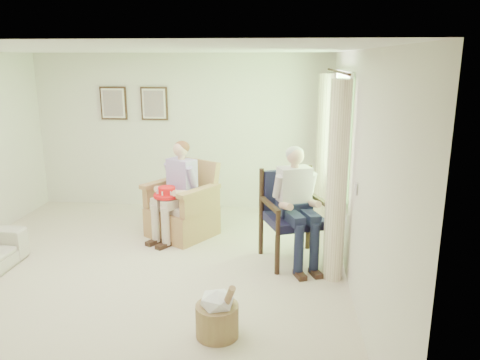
{
  "coord_description": "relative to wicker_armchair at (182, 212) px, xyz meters",
  "views": [
    {
      "loc": [
        1.74,
        -4.96,
        2.51
      ],
      "look_at": [
        1.19,
        0.62,
        1.05
      ],
      "focal_mm": 35.0,
      "sensor_mm": 36.0,
      "label": 1
    }
  ],
  "objects": [
    {
      "name": "floor",
      "position": [
        -0.27,
        -1.39,
        -0.34
      ],
      "size": [
        5.5,
        5.5,
        0.0
      ],
      "primitive_type": "plane",
      "color": "beige",
      "rests_on": "ground"
    },
    {
      "name": "back_wall",
      "position": [
        -0.27,
        1.36,
        0.96
      ],
      "size": [
        5.0,
        0.04,
        2.6
      ],
      "primitive_type": "cube",
      "color": "silver",
      "rests_on": "ground"
    },
    {
      "name": "right_wall",
      "position": [
        2.23,
        -1.39,
        0.96
      ],
      "size": [
        0.04,
        5.5,
        2.6
      ],
      "primitive_type": "cube",
      "color": "silver",
      "rests_on": "ground"
    },
    {
      "name": "ceiling",
      "position": [
        -0.27,
        -1.39,
        2.26
      ],
      "size": [
        5.0,
        5.5,
        0.02
      ],
      "primitive_type": "cube",
      "color": "white",
      "rests_on": "back_wall"
    },
    {
      "name": "window",
      "position": [
        2.19,
        -0.19,
        1.24
      ],
      "size": [
        0.13,
        2.5,
        1.63
      ],
      "color": "#2D6B23",
      "rests_on": "right_wall"
    },
    {
      "name": "curtain_left",
      "position": [
        2.06,
        -1.17,
        0.81
      ],
      "size": [
        0.34,
        0.34,
        2.3
      ],
      "primitive_type": "cylinder",
      "color": "#FAEBC4",
      "rests_on": "ground"
    },
    {
      "name": "curtain_right",
      "position": [
        2.06,
        0.79,
        0.81
      ],
      "size": [
        0.34,
        0.34,
        2.3
      ],
      "primitive_type": "cylinder",
      "color": "#FAEBC4",
      "rests_on": "ground"
    },
    {
      "name": "framed_print_left",
      "position": [
        -1.42,
        1.32,
        1.44
      ],
      "size": [
        0.45,
        0.05,
        0.55
      ],
      "color": "#382114",
      "rests_on": "back_wall"
    },
    {
      "name": "framed_print_right",
      "position": [
        -0.72,
        1.32,
        1.44
      ],
      "size": [
        0.45,
        0.05,
        0.55
      ],
      "color": "#382114",
      "rests_on": "back_wall"
    },
    {
      "name": "wicker_armchair",
      "position": [
        0.0,
        0.0,
        0.0
      ],
      "size": [
        0.84,
        0.84,
        1.08
      ],
      "rotation": [
        0.0,
        0.0,
        -0.57
      ],
      "color": "tan",
      "rests_on": "ground"
    },
    {
      "name": "wood_armchair",
      "position": [
        1.6,
        -0.66,
        0.27
      ],
      "size": [
        0.73,
        0.69,
        1.13
      ],
      "rotation": [
        0.0,
        0.0,
        0.37
      ],
      "color": "black",
      "rests_on": "ground"
    },
    {
      "name": "person_wicker",
      "position": [
        0.0,
        -0.14,
        0.46
      ],
      "size": [
        0.4,
        0.63,
        1.37
      ],
      "rotation": [
        0.0,
        0.0,
        -0.57
      ],
      "color": "beige",
      "rests_on": "ground"
    },
    {
      "name": "person_dark",
      "position": [
        1.6,
        -0.85,
        0.53
      ],
      "size": [
        0.4,
        0.62,
        1.45
      ],
      "rotation": [
        0.0,
        0.0,
        0.37
      ],
      "color": "#191E37",
      "rests_on": "ground"
    },
    {
      "name": "red_hat",
      "position": [
        -0.14,
        -0.31,
        0.37
      ],
      "size": [
        0.37,
        0.37,
        0.14
      ],
      "color": "red",
      "rests_on": "person_wicker"
    },
    {
      "name": "hatbox",
      "position": [
        0.88,
        -2.52,
        -0.11
      ],
      "size": [
        0.49,
        0.49,
        0.59
      ],
      "color": "tan",
      "rests_on": "ground"
    }
  ]
}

